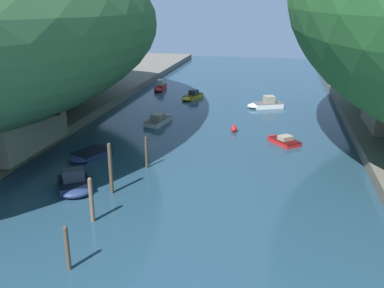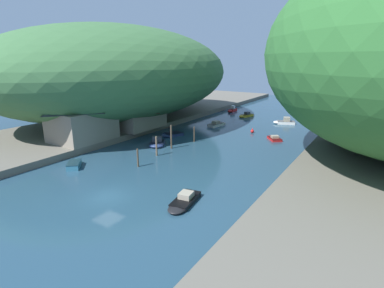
{
  "view_description": "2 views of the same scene",
  "coord_description": "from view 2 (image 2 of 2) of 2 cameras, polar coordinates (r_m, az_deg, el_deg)",
  "views": [
    {
      "loc": [
        6.51,
        -8.59,
        13.0
      ],
      "look_at": [
        -0.06,
        23.52,
        1.9
      ],
      "focal_mm": 40.0,
      "sensor_mm": 36.0,
      "label": 1
    },
    {
      "loc": [
        22.34,
        -18.68,
        13.58
      ],
      "look_at": [
        -0.95,
        17.58,
        1.19
      ],
      "focal_mm": 28.0,
      "sensor_mm": 36.0,
      "label": 2
    }
  ],
  "objects": [
    {
      "name": "right_bank_cottage",
      "position": [
        54.88,
        27.64,
        4.01
      ],
      "size": [
        5.53,
        7.76,
        5.6
      ],
      "color": "gray",
      "rests_on": "right_bank"
    },
    {
      "name": "waterfront_building",
      "position": [
        50.31,
        -20.3,
        5.09
      ],
      "size": [
        7.69,
        9.68,
        7.54
      ],
      "color": "gray",
      "rests_on": "left_bank"
    },
    {
      "name": "mooring_post_nearest",
      "position": [
        39.22,
        -10.29,
        -2.57
      ],
      "size": [
        0.23,
        0.23,
        2.46
      ],
      "color": "#4C3D2D",
      "rests_on": "water_surface"
    },
    {
      "name": "left_bank",
      "position": [
        69.02,
        -11.21,
        4.79
      ],
      "size": [
        22.0,
        120.0,
        0.98
      ],
      "color": "#666056",
      "rests_on": "ground"
    },
    {
      "name": "boat_far_right_bank",
      "position": [
        67.23,
        17.11,
        4.06
      ],
      "size": [
        4.79,
        3.27,
        1.5
      ],
      "rotation": [
        0.0,
        0.0,
        1.96
      ],
      "color": "white",
      "rests_on": "water_surface"
    },
    {
      "name": "boat_open_rowboat",
      "position": [
        41.88,
        -21.45,
        -3.53
      ],
      "size": [
        3.46,
        3.53,
        0.72
      ],
      "rotation": [
        0.0,
        0.0,
        0.76
      ],
      "color": "teal",
      "rests_on": "water_surface"
    },
    {
      "name": "mooring_post_fourth",
      "position": [
        50.09,
        0.42,
        1.88
      ],
      "size": [
        0.2,
        0.2,
        2.65
      ],
      "color": "#4C3D2D",
      "rests_on": "water_surface"
    },
    {
      "name": "boat_cabin_cruiser",
      "position": [
        29.33,
        -1.63,
        -10.88
      ],
      "size": [
        2.47,
        5.13,
        0.99
      ],
      "rotation": [
        0.0,
        0.0,
        3.31
      ],
      "color": "black",
      "rests_on": "water_surface"
    },
    {
      "name": "person_on_quay",
      "position": [
        51.38,
        -17.24,
        2.23
      ],
      "size": [
        0.35,
        0.44,
        1.69
      ],
      "rotation": [
        0.0,
        0.0,
        1.96
      ],
      "color": "#282D3D",
      "rests_on": "left_bank"
    },
    {
      "name": "boat_moored_right",
      "position": [
        53.83,
        15.31,
        1.12
      ],
      "size": [
        3.59,
        3.88,
        0.79
      ],
      "rotation": [
        0.0,
        0.0,
        0.68
      ],
      "color": "red",
      "rests_on": "water_surface"
    },
    {
      "name": "mooring_post_second",
      "position": [
        43.22,
        -6.79,
        -0.36
      ],
      "size": [
        0.27,
        0.27,
        2.92
      ],
      "color": "brown",
      "rests_on": "water_surface"
    },
    {
      "name": "water_surface",
      "position": [
        55.26,
        7.81,
        1.66
      ],
      "size": [
        130.0,
        130.0,
        0.0
      ],
      "primitive_type": "plane",
      "color": "#234256",
      "rests_on": "ground"
    },
    {
      "name": "boathouse_shed",
      "position": [
        57.36,
        -10.78,
        5.52
      ],
      "size": [
        8.4,
        10.03,
        4.66
      ],
      "color": "gray",
      "rests_on": "left_bank"
    },
    {
      "name": "boat_mid_channel",
      "position": [
        48.27,
        -6.7,
        0.14
      ],
      "size": [
        3.63,
        4.08,
        1.48
      ],
      "rotation": [
        0.0,
        0.0,
        3.7
      ],
      "color": "navy",
      "rests_on": "water_surface"
    },
    {
      "name": "channel_buoy_near",
      "position": [
        57.54,
        11.42,
        2.44
      ],
      "size": [
        0.64,
        0.64,
        0.96
      ],
      "color": "red",
      "rests_on": "water_surface"
    },
    {
      "name": "boat_far_upstream",
      "position": [
        73.24,
        10.19,
        5.39
      ],
      "size": [
        2.67,
        4.42,
        1.18
      ],
      "rotation": [
        0.0,
        0.0,
        2.82
      ],
      "color": "gold",
      "rests_on": "water_surface"
    },
    {
      "name": "boat_white_cruiser",
      "position": [
        54.31,
        -3.98,
        1.81
      ],
      "size": [
        3.42,
        4.39,
        0.55
      ],
      "rotation": [
        0.0,
        0.0,
        2.74
      ],
      "color": "navy",
      "rests_on": "water_surface"
    },
    {
      "name": "boat_near_quay",
      "position": [
        79.96,
        7.65,
        6.46
      ],
      "size": [
        1.46,
        4.23,
        1.52
      ],
      "rotation": [
        0.0,
        0.0,
        3.2
      ],
      "color": "red",
      "rests_on": "water_surface"
    },
    {
      "name": "hillside_left",
      "position": [
        66.46,
        -14.26,
        12.99
      ],
      "size": [
        41.16,
        57.63,
        19.24
      ],
      "color": "#3D6B3D",
      "rests_on": "left_bank"
    },
    {
      "name": "boat_navy_launch",
      "position": [
        62.79,
        4.9,
        3.82
      ],
      "size": [
        2.48,
        4.99,
        1.11
      ],
      "rotation": [
        0.0,
        0.0,
        6.09
      ],
      "color": "silver",
      "rests_on": "water_surface"
    },
    {
      "name": "mooring_post_middle",
      "position": [
        46.42,
        -3.97,
        1.39
      ],
      "size": [
        0.26,
        0.26,
        3.74
      ],
      "color": "#4C3D2D",
      "rests_on": "water_surface"
    }
  ]
}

